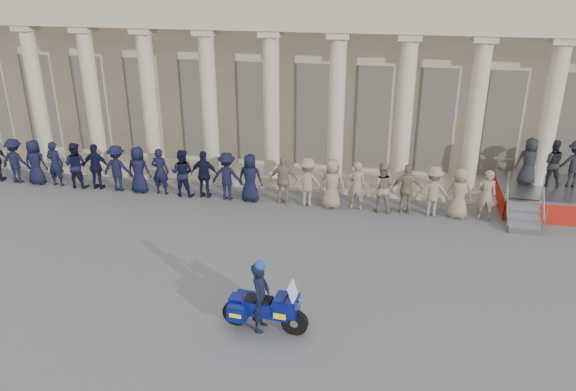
% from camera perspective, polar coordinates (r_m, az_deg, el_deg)
% --- Properties ---
extents(ground, '(90.00, 90.00, 0.00)m').
position_cam_1_polar(ground, '(16.40, -3.44, -9.32)').
color(ground, '#4A4A4D').
rests_on(ground, ground).
extents(building, '(40.00, 12.50, 9.00)m').
position_cam_1_polar(building, '(28.70, 4.01, 14.30)').
color(building, tan).
rests_on(building, ground).
extents(officer_rank, '(22.40, 0.72, 1.91)m').
position_cam_1_polar(officer_rank, '(22.36, -9.15, 2.17)').
color(officer_rank, black).
rests_on(officer_rank, ground).
extents(reviewing_stand, '(4.32, 4.12, 2.65)m').
position_cam_1_polar(reviewing_stand, '(23.12, 25.79, 1.98)').
color(reviewing_stand, gray).
rests_on(reviewing_stand, ground).
extents(motorcycle, '(2.26, 0.94, 1.45)m').
position_cam_1_polar(motorcycle, '(14.40, -2.30, -11.36)').
color(motorcycle, black).
rests_on(motorcycle, ground).
extents(rider, '(0.50, 0.71, 1.96)m').
position_cam_1_polar(rider, '(14.24, -2.81, -10.14)').
color(rider, black).
rests_on(rider, ground).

